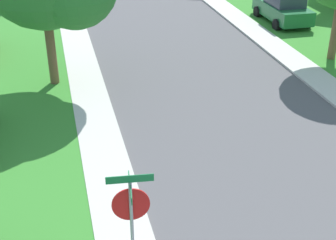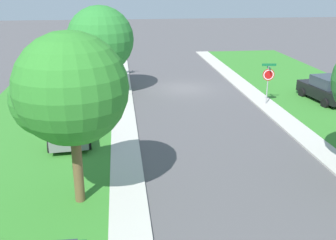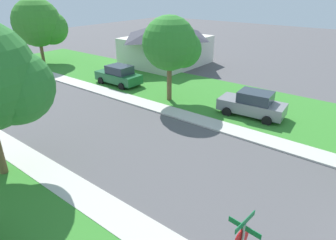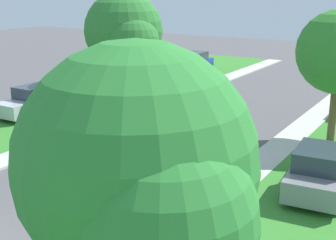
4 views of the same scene
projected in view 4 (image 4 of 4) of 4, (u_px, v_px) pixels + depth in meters
name	position (u px, v px, depth m)	size (l,w,h in m)	color
sidewalk_east	(267.00, 158.00, 19.88)	(1.40, 56.00, 0.10)	beige
sidewalk_west	(99.00, 126.00, 24.66)	(1.40, 56.00, 0.10)	beige
lawn_west	(37.00, 114.00, 27.05)	(8.00, 56.00, 0.08)	#38842D
car_blue_far_down_street	(194.00, 62.00, 40.81)	(2.10, 4.33, 1.76)	#1E389E
car_silver_across_road	(34.00, 101.00, 26.50)	(2.04, 4.30, 1.76)	silver
car_grey_kerbside_mid	(320.00, 171.00, 16.31)	(2.32, 4.44, 1.76)	gray
car_red_behind_trees	(114.00, 78.00, 33.46)	(2.36, 4.46, 1.76)	red
tree_across_right	(143.00, 175.00, 8.54)	(5.04, 4.68, 6.24)	brown
tree_across_left	(125.00, 34.00, 27.09)	(5.03, 4.67, 7.04)	brown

